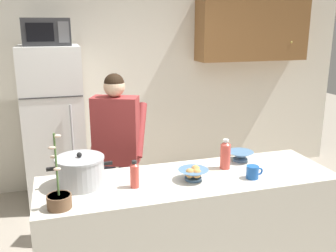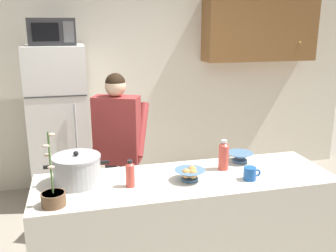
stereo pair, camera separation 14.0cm
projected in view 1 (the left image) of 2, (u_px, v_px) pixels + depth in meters
The scene contains 12 objects.
back_wall_unit at pixel (150, 73), 4.80m from camera, with size 6.00×0.48×2.60m.
kitchen_island at pixel (189, 233), 2.88m from camera, with size 2.19×0.68×0.92m, color silver.
refrigerator at pixel (54, 127), 4.21m from camera, with size 0.64×0.68×1.79m.
microwave at pixel (47, 32), 3.92m from camera, with size 0.48×0.37×0.28m.
person_near_pot at pixel (116, 140), 3.41m from camera, with size 0.59×0.55×1.60m.
cooking_pot at pixel (80, 171), 2.60m from camera, with size 0.45×0.34×0.24m.
coffee_mug at pixel (253, 172), 2.74m from camera, with size 0.13×0.09×0.10m.
bread_bowl at pixel (193, 173), 2.70m from camera, with size 0.22×0.22×0.10m.
empty_bowl at pixel (240, 155), 3.09m from camera, with size 0.21×0.21×0.08m.
bottle_near_edge at pixel (135, 174), 2.57m from camera, with size 0.06×0.06×0.19m.
bottle_mid_counter at pixel (225, 154), 2.91m from camera, with size 0.08×0.08×0.24m.
potted_orchid at pixel (59, 198), 2.29m from camera, with size 0.15×0.15×0.48m.
Camera 1 is at (-0.89, -2.41, 2.01)m, focal length 40.19 mm.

